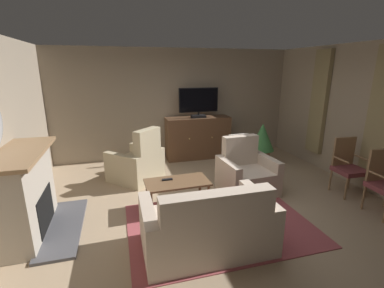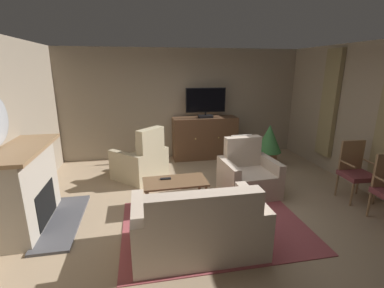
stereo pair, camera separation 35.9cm
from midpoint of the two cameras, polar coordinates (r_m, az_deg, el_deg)
ground_plane at (r=4.66m, az=6.11°, el=-13.03°), size 6.52×6.14×0.04m
wall_back at (r=6.89m, az=-0.40°, el=8.45°), size 6.52×0.10×2.68m
wall_right_with_window at (r=5.83m, az=36.26°, el=4.04°), size 0.10×6.14×2.68m
curtain_panel_far at (r=6.60m, az=28.38°, el=7.42°), size 0.10×0.44×2.25m
rug_central at (r=4.14m, az=7.38°, el=-16.73°), size 2.62×1.85×0.01m
fireplace at (r=4.41m, az=-29.35°, el=-8.36°), size 0.94×1.53×1.19m
tv_cabinet at (r=6.82m, az=4.20°, el=1.11°), size 1.59×0.52×1.04m
television at (r=6.59m, az=4.48°, el=8.79°), size 0.97×0.20×0.72m
coffee_table at (r=4.40m, az=-1.21°, el=-8.45°), size 1.03×0.56×0.47m
tv_remote at (r=4.43m, az=-3.26°, el=-7.34°), size 0.17×0.05×0.02m
sofa_floral at (r=3.50m, az=4.40°, el=-17.25°), size 1.60×0.94×0.93m
armchair_near_window at (r=5.65m, az=-8.82°, el=-3.88°), size 1.22×1.22×1.09m
armchair_in_far_corner at (r=5.07m, az=13.66°, el=-6.59°), size 0.99×0.88×1.01m
side_chair_nearest_door at (r=5.54m, az=32.77°, el=-4.59°), size 0.49×0.47×1.01m
potted_plant_leafy_by_curtain at (r=6.42m, az=17.44°, el=0.13°), size 0.57×0.57×0.99m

